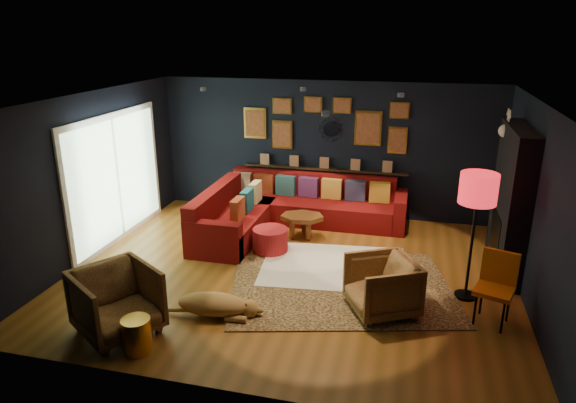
% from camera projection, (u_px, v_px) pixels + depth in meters
% --- Properties ---
extents(floor, '(6.50, 6.50, 0.00)m').
position_uv_depth(floor, '(292.00, 273.00, 7.78)').
color(floor, brown).
rests_on(floor, ground).
extents(room_walls, '(6.50, 6.50, 6.50)m').
position_uv_depth(room_walls, '(292.00, 171.00, 7.26)').
color(room_walls, black).
rests_on(room_walls, ground).
extents(sectional, '(3.41, 2.69, 0.86)m').
position_uv_depth(sectional, '(282.00, 210.00, 9.48)').
color(sectional, '#6D0A09').
rests_on(sectional, ground).
extents(ledge, '(3.20, 0.12, 0.04)m').
position_uv_depth(ledge, '(324.00, 169.00, 9.94)').
color(ledge, black).
rests_on(ledge, room_walls).
extents(gallery_wall, '(3.15, 0.04, 1.02)m').
position_uv_depth(gallery_wall, '(325.00, 123.00, 9.69)').
color(gallery_wall, gold).
rests_on(gallery_wall, room_walls).
extents(sunburst_mirror, '(0.47, 0.16, 0.47)m').
position_uv_depth(sunburst_mirror, '(331.00, 129.00, 9.71)').
color(sunburst_mirror, silver).
rests_on(sunburst_mirror, room_walls).
extents(fireplace, '(0.31, 1.60, 2.20)m').
position_uv_depth(fireplace, '(510.00, 206.00, 7.57)').
color(fireplace, black).
rests_on(fireplace, ground).
extents(deer_head, '(0.50, 0.28, 0.45)m').
position_uv_depth(deer_head, '(517.00, 131.00, 7.68)').
color(deer_head, white).
rests_on(deer_head, fireplace).
extents(sliding_door, '(0.06, 2.80, 2.20)m').
position_uv_depth(sliding_door, '(116.00, 178.00, 8.71)').
color(sliding_door, white).
rests_on(sliding_door, ground).
extents(ceiling_spots, '(3.30, 2.50, 0.06)m').
position_uv_depth(ceiling_spots, '(305.00, 95.00, 7.69)').
color(ceiling_spots, black).
rests_on(ceiling_spots, room_walls).
extents(shag_rug, '(2.38, 1.85, 0.03)m').
position_uv_depth(shag_rug, '(334.00, 267.00, 7.94)').
color(shag_rug, white).
rests_on(shag_rug, ground).
extents(leopard_rug, '(3.56, 2.93, 0.02)m').
position_uv_depth(leopard_rug, '(341.00, 288.00, 7.32)').
color(leopard_rug, tan).
rests_on(leopard_rug, ground).
extents(coffee_table, '(0.86, 0.70, 0.39)m').
position_uv_depth(coffee_table, '(302.00, 219.00, 8.98)').
color(coffee_table, brown).
rests_on(coffee_table, shag_rug).
extents(pouf, '(0.58, 0.58, 0.38)m').
position_uv_depth(pouf, '(270.00, 239.00, 8.44)').
color(pouf, maroon).
rests_on(pouf, shag_rug).
extents(armchair_left, '(1.17, 1.19, 0.91)m').
position_uv_depth(armchair_left, '(117.00, 299.00, 6.13)').
color(armchair_left, '#C88645').
rests_on(armchair_left, ground).
extents(armchair_right, '(1.03, 1.05, 0.82)m').
position_uv_depth(armchair_right, '(382.00, 283.00, 6.59)').
color(armchair_right, '#C88645').
rests_on(armchair_right, ground).
extents(gold_stool, '(0.33, 0.33, 0.41)m').
position_uv_depth(gold_stool, '(137.00, 335.00, 5.84)').
color(gold_stool, gold).
rests_on(gold_stool, ground).
extents(orange_chair, '(0.55, 0.55, 0.92)m').
position_uv_depth(orange_chair, '(497.00, 282.00, 6.34)').
color(orange_chair, black).
rests_on(orange_chair, ground).
extents(floor_lamp, '(0.49, 0.49, 1.77)m').
position_uv_depth(floor_lamp, '(478.00, 194.00, 6.60)').
color(floor_lamp, black).
rests_on(floor_lamp, ground).
extents(dog, '(1.31, 0.73, 0.40)m').
position_uv_depth(dog, '(213.00, 300.00, 6.56)').
color(dog, olive).
rests_on(dog, leopard_rug).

